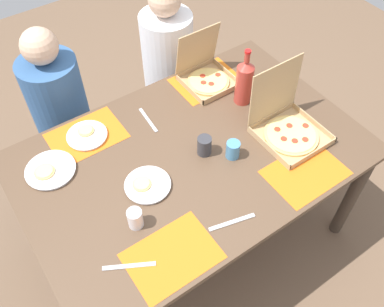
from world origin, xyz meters
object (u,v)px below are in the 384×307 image
Objects in this scene: plate_far_right at (87,135)px; cup_clear_right at (204,146)px; pizza_box_center at (287,125)px; diner_right_seat at (169,76)px; plate_near_right at (147,185)px; plate_far_left at (50,170)px; diner_left_seat at (65,123)px; cup_clear_left at (233,150)px; cup_dark at (247,74)px; pizza_box_corner_right at (206,74)px; cup_red at (135,218)px; soda_bottle at (244,81)px.

plate_far_right is 0.59m from cup_clear_right.
pizza_box_center is 1.01m from diner_right_seat.
plate_far_right is 0.44m from plate_near_right.
diner_left_seat reaches higher than plate_far_left.
plate_far_left is at bearing 154.62° from cup_clear_right.
plate_far_right is (-0.83, 0.54, -0.04)m from pizza_box_center.
diner_right_seat reaches higher than cup_clear_left.
plate_far_left is at bearing 135.01° from plate_near_right.
plate_near_right is 2.25× the size of cup_dark.
cup_clear_left is (-0.21, -0.51, -0.00)m from pizza_box_corner_right.
plate_far_right is 2.15× the size of cup_dark.
cup_dark is at bearing -71.19° from diner_right_seat.
cup_red is at bearing -177.96° from pizza_box_center.
pizza_box_center is 0.43m from cup_dark.
plate_far_left is 0.63m from diner_left_seat.
pizza_box_center is 0.55m from pizza_box_corner_right.
plate_near_right is 0.33m from cup_clear_right.
plate_far_right is at bearing 101.94° from plate_near_right.
plate_far_left is at bearing 179.02° from cup_dark.
plate_far_left is 2.46× the size of cup_red.
diner_right_seat is at bearing 108.81° from cup_dark.
plate_near_right is 0.18× the size of diner_right_seat.
cup_clear_right is at bearing -25.38° from plate_far_left.
pizza_box_center is 1.15m from plate_far_left.
cup_clear_left is at bearing -60.71° from diner_left_seat.
cup_red is at bearing -173.39° from cup_clear_left.
pizza_box_center is 0.88m from cup_red.
pizza_box_center is 3.67× the size of cup_dark.
plate_far_left is at bearing -114.33° from diner_left_seat.
cup_clear_right reaches higher than cup_clear_left.
cup_red is at bearing -143.40° from pizza_box_corner_right.
cup_clear_left is at bearing 6.61° from cup_red.
soda_bottle is at bearing 25.42° from cup_clear_right.
pizza_box_center is 0.32m from cup_clear_left.
cup_clear_left is 0.96× the size of cup_dark.
plate_near_right is 1.09m from diner_right_seat.
plate_far_left is 0.85m from cup_clear_left.
plate_far_left is at bearing -156.54° from plate_far_right.
plate_near_right is at bearing 169.74° from cup_clear_left.
pizza_box_corner_right is 0.51m from diner_right_seat.
pizza_box_corner_right reaches higher than plate_far_right.
diner_right_seat reaches higher than plate_near_right.
cup_clear_right is (-0.31, -0.42, 0.00)m from pizza_box_corner_right.
pizza_box_center is 0.99m from plate_far_right.
pizza_box_corner_right is 0.23m from cup_dark.
pizza_box_corner_right is 1.47× the size of plate_far_right.
diner_right_seat is (0.64, 0.85, -0.26)m from plate_near_right.
plate_far_left is 0.20× the size of diner_left_seat.
cup_red is at bearing -68.05° from plate_far_left.
soda_bottle is 3.40× the size of cup_red.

